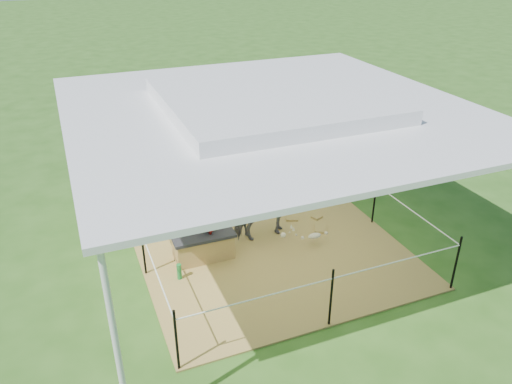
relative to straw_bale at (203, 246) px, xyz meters
name	(u,v)px	position (x,y,z in m)	size (l,w,h in m)	color
ground	(268,247)	(1.21, -0.09, -0.25)	(90.00, 90.00, 0.00)	#2D5919
hay_patch	(268,246)	(1.21, -0.09, -0.24)	(4.60, 4.60, 0.03)	brown
canopy_tent	(270,105)	(1.21, -0.09, 2.44)	(6.30, 6.30, 2.90)	silver
rope_fence	(269,216)	(1.21, -0.09, 0.39)	(4.54, 4.54, 1.00)	black
straw_bale	(203,246)	(0.00, 0.00, 0.00)	(1.01, 0.50, 0.45)	olive
dark_cloth	(202,234)	(0.00, 0.00, 0.25)	(1.08, 0.56, 0.06)	black
woman	(206,204)	(0.10, 0.00, 0.83)	(0.44, 0.29, 1.21)	#A71510
green_bottle	(179,272)	(-0.55, -0.45, -0.08)	(0.08, 0.08, 0.28)	#1C7E33
pony	(267,213)	(1.30, 0.19, 0.29)	(0.56, 1.22, 1.03)	#4B4A4F
pink_hat	(267,185)	(1.30, 0.19, 0.88)	(0.32, 0.32, 0.15)	pink
foal	(315,235)	(2.00, -0.39, 0.00)	(0.80, 0.44, 0.44)	beige
trash_barrel	(306,113)	(4.86, 5.56, 0.15)	(0.52, 0.52, 0.81)	#1740B2
picnic_table_near	(214,105)	(2.64, 7.61, 0.07)	(1.58, 1.14, 0.66)	#54361C
picnic_table_far	(291,79)	(6.17, 9.31, 0.15)	(1.93, 1.39, 0.80)	#51381B
distant_person	(239,90)	(3.64, 7.95, 0.36)	(0.60, 0.46, 1.23)	#346DC3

